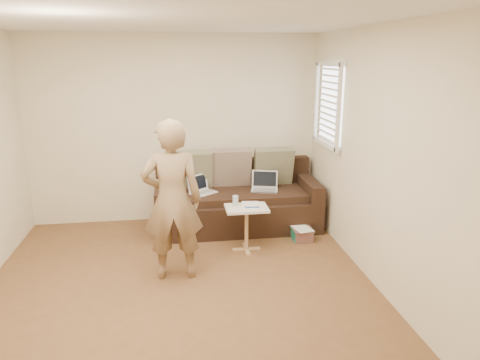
{
  "coord_description": "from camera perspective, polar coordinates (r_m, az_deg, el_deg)",
  "views": [
    {
      "loc": [
        0.01,
        -3.93,
        2.3
      ],
      "look_at": [
        0.8,
        1.4,
        0.78
      ],
      "focal_mm": 33.06,
      "sensor_mm": 36.0,
      "label": 1
    }
  ],
  "objects": [
    {
      "name": "wall_front",
      "position": [
        1.96,
        -7.73,
        -15.19
      ],
      "size": [
        4.0,
        0.0,
        4.0
      ],
      "primitive_type": "plane",
      "rotation": [
        -1.57,
        0.0,
        0.0
      ],
      "color": "beige",
      "rests_on": "ground"
    },
    {
      "name": "pillow_right",
      "position": [
        6.26,
        4.34,
        1.75
      ],
      "size": [
        0.55,
        0.28,
        0.57
      ],
      "primitive_type": null,
      "rotation": [
        0.26,
        0.0,
        0.0
      ],
      "color": "#6B694F",
      "rests_on": "sofa"
    },
    {
      "name": "laptop_silver",
      "position": [
        6.04,
        3.18,
        -1.41
      ],
      "size": [
        0.41,
        0.34,
        0.24
      ],
      "primitive_type": null,
      "rotation": [
        0.0,
        0.0,
        -0.26
      ],
      "color": "#B7BABC",
      "rests_on": "sofa"
    },
    {
      "name": "ceiling",
      "position": [
        3.94,
        -9.09,
        19.92
      ],
      "size": [
        4.5,
        4.5,
        0.0
      ],
      "primitive_type": "plane",
      "rotation": [
        3.14,
        0.0,
        0.0
      ],
      "color": "white",
      "rests_on": "wall_back"
    },
    {
      "name": "side_table",
      "position": [
        5.39,
        0.84,
        -6.3
      ],
      "size": [
        0.51,
        0.35,
        0.56
      ],
      "primitive_type": null,
      "color": "silver",
      "rests_on": "ground"
    },
    {
      "name": "wall_right",
      "position": [
        4.52,
        17.97,
        2.18
      ],
      "size": [
        0.0,
        4.5,
        4.5
      ],
      "primitive_type": "plane",
      "rotation": [
        1.57,
        0.0,
        -1.57
      ],
      "color": "beige",
      "rests_on": "ground"
    },
    {
      "name": "window_blinds",
      "position": [
        5.8,
        11.32,
        9.51
      ],
      "size": [
        0.12,
        0.88,
        1.08
      ],
      "primitive_type": null,
      "color": "white",
      "rests_on": "wall_right"
    },
    {
      "name": "paper_on_table",
      "position": [
        5.35,
        1.35,
        -3.26
      ],
      "size": [
        0.25,
        0.33,
        0.0
      ],
      "primitive_type": null,
      "rotation": [
        0.0,
        0.0,
        -0.14
      ],
      "color": "white",
      "rests_on": "side_table"
    },
    {
      "name": "striped_box",
      "position": [
        5.79,
        8.02,
        -6.93
      ],
      "size": [
        0.26,
        0.26,
        0.16
      ],
      "primitive_type": null,
      "color": "red",
      "rests_on": "ground"
    },
    {
      "name": "wall_back",
      "position": [
        6.26,
        -8.47,
        6.39
      ],
      "size": [
        4.0,
        0.0,
        4.0
      ],
      "primitive_type": "plane",
      "rotation": [
        1.57,
        0.0,
        0.0
      ],
      "color": "beige",
      "rests_on": "ground"
    },
    {
      "name": "sofa",
      "position": [
        6.06,
        -0.37,
        -2.27
      ],
      "size": [
        2.2,
        0.95,
        0.85
      ],
      "primitive_type": null,
      "color": "black",
      "rests_on": "ground"
    },
    {
      "name": "pillow_mid",
      "position": [
        6.18,
        -1.14,
        1.6
      ],
      "size": [
        0.55,
        0.27,
        0.57
      ],
      "primitive_type": null,
      "rotation": [
        0.24,
        0.0,
        0.0
      ],
      "color": "#725E51",
      "rests_on": "sofa"
    },
    {
      "name": "scissors",
      "position": [
        5.26,
        1.54,
        -3.54
      ],
      "size": [
        0.2,
        0.13,
        0.02
      ],
      "primitive_type": null,
      "rotation": [
        0.0,
        0.0,
        0.21
      ],
      "color": "silver",
      "rests_on": "side_table"
    },
    {
      "name": "drinking_glass",
      "position": [
        5.33,
        -0.59,
        -2.66
      ],
      "size": [
        0.07,
        0.07,
        0.12
      ],
      "primitive_type": null,
      "color": "silver",
      "rests_on": "side_table"
    },
    {
      "name": "person",
      "position": [
        4.62,
        -8.73,
        -2.63
      ],
      "size": [
        0.63,
        0.43,
        1.72
      ],
      "primitive_type": "imported",
      "rotation": [
        0.0,
        0.0,
        3.13
      ],
      "color": "olive",
      "rests_on": "ground"
    },
    {
      "name": "pillow_left",
      "position": [
        6.09,
        -6.23,
        1.31
      ],
      "size": [
        0.55,
        0.29,
        0.57
      ],
      "primitive_type": null,
      "rotation": [
        0.28,
        0.0,
        0.0
      ],
      "color": "#6B694F",
      "rests_on": "sofa"
    },
    {
      "name": "floor",
      "position": [
        4.55,
        -7.63,
        -14.74
      ],
      "size": [
        4.5,
        4.5,
        0.0
      ],
      "primitive_type": "plane",
      "color": "brown",
      "rests_on": "ground"
    },
    {
      "name": "laptop_white",
      "position": [
        5.94,
        -4.74,
        -1.73
      ],
      "size": [
        0.4,
        0.39,
        0.24
      ],
      "primitive_type": null,
      "rotation": [
        0.0,
        0.0,
        0.64
      ],
      "color": "white",
      "rests_on": "sofa"
    }
  ]
}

